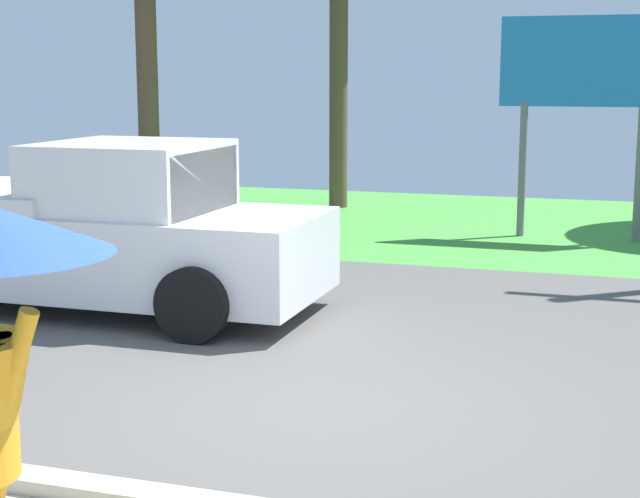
# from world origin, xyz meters

# --- Properties ---
(ground_plane) EXTENTS (40.00, 22.00, 0.20)m
(ground_plane) POSITION_xyz_m (0.00, 2.95, -0.05)
(ground_plane) COLOR #565451
(pickup_truck) EXTENTS (5.20, 2.28, 1.88)m
(pickup_truck) POSITION_xyz_m (-3.37, 2.51, 0.87)
(pickup_truck) COLOR silver
(pickup_truck) RESTS_ON ground_plane
(roadside_billboard) EXTENTS (2.60, 0.12, 3.50)m
(roadside_billboard) POSITION_xyz_m (1.54, 8.97, 2.55)
(roadside_billboard) COLOR slate
(roadside_billboard) RESTS_ON ground_plane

